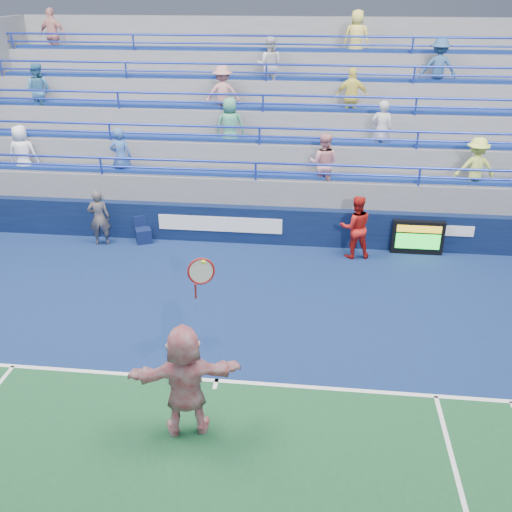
# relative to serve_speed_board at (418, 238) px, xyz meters

# --- Properties ---
(ground) EXTENTS (120.00, 120.00, 0.00)m
(ground) POSITION_rel_serve_speed_board_xyz_m (-4.59, -6.23, -0.49)
(ground) COLOR #333538
(sponsor_wall) EXTENTS (18.00, 0.32, 1.10)m
(sponsor_wall) POSITION_rel_serve_speed_board_xyz_m (-4.58, 0.27, 0.06)
(sponsor_wall) COLOR #091232
(sponsor_wall) RESTS_ON ground
(bleacher_stand) EXTENTS (18.00, 5.60, 6.13)m
(bleacher_stand) POSITION_rel_serve_speed_board_xyz_m (-4.59, 4.04, 1.05)
(bleacher_stand) COLOR slate
(bleacher_stand) RESTS_ON ground
(serve_speed_board) EXTENTS (1.42, 0.18, 0.98)m
(serve_speed_board) POSITION_rel_serve_speed_board_xyz_m (0.00, 0.00, 0.00)
(serve_speed_board) COLOR black
(serve_speed_board) RESTS_ON ground
(judge_chair) EXTENTS (0.57, 0.59, 0.77)m
(judge_chair) POSITION_rel_serve_speed_board_xyz_m (-7.82, -0.07, -0.25)
(judge_chair) COLOR #0D1842
(judge_chair) RESTS_ON ground
(tennis_player) EXTENTS (1.98, 1.05, 3.27)m
(tennis_player) POSITION_rel_serve_speed_board_xyz_m (-4.84, -7.55, 0.53)
(tennis_player) COLOR silver
(tennis_player) RESTS_ON ground
(line_judge) EXTENTS (0.68, 0.54, 1.65)m
(line_judge) POSITION_rel_serve_speed_board_xyz_m (-9.00, -0.34, 0.33)
(line_judge) COLOR #141738
(line_judge) RESTS_ON ground
(ball_girl) EXTENTS (0.97, 0.81, 1.78)m
(ball_girl) POSITION_rel_serve_speed_board_xyz_m (-1.75, -0.38, 0.40)
(ball_girl) COLOR red
(ball_girl) RESTS_ON ground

